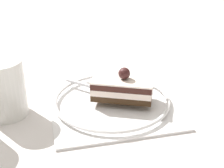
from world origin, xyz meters
The scene contains 5 objects.
ground_plane centered at (0.00, 0.00, 0.00)m, with size 2.40×2.40×0.00m, color silver.
dessert_plate centered at (0.01, 0.00, 0.01)m, with size 0.28×0.28×0.02m.
cake_slice centered at (-0.01, 0.01, 0.04)m, with size 0.13×0.11×0.06m.
fork centered at (0.04, -0.06, 0.02)m, with size 0.07×0.09×0.00m.
drink_glass_near centered at (0.20, -0.06, 0.05)m, with size 0.08×0.08×0.11m.
Camera 1 is at (0.24, 0.49, 0.32)m, focal length 52.13 mm.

